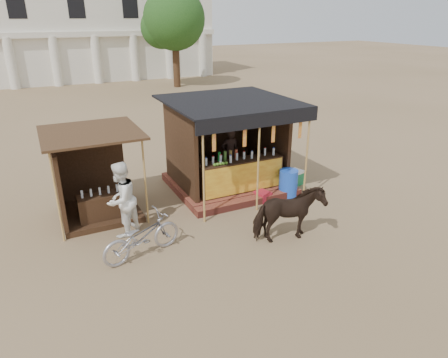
% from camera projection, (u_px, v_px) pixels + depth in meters
% --- Properties ---
extents(ground, '(120.00, 120.00, 0.00)m').
position_uv_depth(ground, '(253.00, 244.00, 9.54)').
color(ground, '#846B4C').
rests_on(ground, ground).
extents(main_stall, '(3.60, 3.61, 2.78)m').
position_uv_depth(main_stall, '(228.00, 156.00, 12.35)').
color(main_stall, brown).
rests_on(main_stall, ground).
extents(secondary_stall, '(2.40, 2.40, 2.38)m').
position_uv_depth(secondary_stall, '(90.00, 186.00, 10.62)').
color(secondary_stall, '#392215').
rests_on(secondary_stall, ground).
extents(cow, '(1.75, 0.98, 1.40)m').
position_uv_depth(cow, '(288.00, 215.00, 9.45)').
color(cow, black).
rests_on(cow, ground).
extents(motorbike, '(2.00, 1.10, 1.00)m').
position_uv_depth(motorbike, '(142.00, 237.00, 8.91)').
color(motorbike, '#A1A1A9').
rests_on(motorbike, ground).
extents(bystander, '(1.16, 1.15, 1.89)m').
position_uv_depth(bystander, '(121.00, 200.00, 9.65)').
color(bystander, white).
rests_on(bystander, ground).
extents(blue_barrel, '(0.74, 0.74, 0.80)m').
position_uv_depth(blue_barrel, '(288.00, 183.00, 12.00)').
color(blue_barrel, blue).
rests_on(blue_barrel, ground).
extents(red_crate, '(0.46, 0.51, 0.28)m').
position_uv_depth(red_crate, '(263.00, 196.00, 11.74)').
color(red_crate, maroon).
rests_on(red_crate, ground).
extents(cooler, '(0.73, 0.59, 0.46)m').
position_uv_depth(cooler, '(293.00, 178.00, 12.80)').
color(cooler, '#19703E').
rests_on(cooler, ground).
extents(background_building, '(26.00, 7.45, 8.18)m').
position_uv_depth(background_building, '(48.00, 29.00, 32.08)').
color(background_building, silver).
rests_on(background_building, ground).
extents(tree, '(4.50, 4.40, 7.00)m').
position_uv_depth(tree, '(171.00, 21.00, 28.51)').
color(tree, '#382314').
rests_on(tree, ground).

